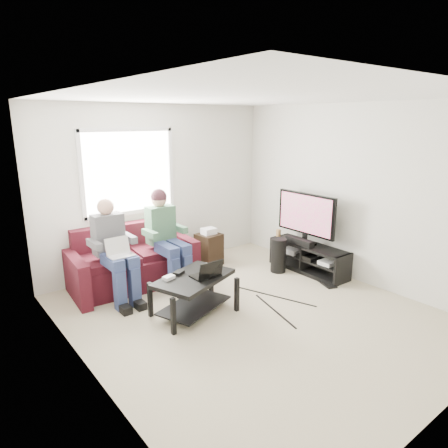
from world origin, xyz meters
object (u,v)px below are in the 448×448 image
at_px(coffee_table, 194,286).
at_px(tv_stand, 308,259).
at_px(sofa, 133,263).
at_px(subwoofer, 278,255).
at_px(end_table, 209,248).
at_px(tv, 306,215).

relative_size(coffee_table, tv_stand, 0.84).
relative_size(sofa, subwoofer, 3.45).
relative_size(coffee_table, subwoofer, 2.08).
bearing_deg(subwoofer, sofa, 154.15).
distance_m(sofa, coffee_table, 1.36).
relative_size(sofa, tv_stand, 1.40).
bearing_deg(subwoofer, end_table, 125.57).
distance_m(coffee_table, subwoofer, 1.89).
height_order(sofa, coffee_table, sofa).
distance_m(sofa, tv_stand, 2.74).
xyz_separation_m(sofa, tv_stand, (2.42, -1.27, -0.12)).
bearing_deg(sofa, subwoofer, -25.85).
relative_size(tv, subwoofer, 2.01).
bearing_deg(tv_stand, coffee_table, -178.24).
relative_size(subwoofer, end_table, 0.87).
bearing_deg(tv, tv_stand, -88.53).
height_order(tv_stand, subwoofer, subwoofer).
bearing_deg(sofa, end_table, -1.64).
xyz_separation_m(sofa, end_table, (1.36, -0.04, -0.03)).
height_order(subwoofer, end_table, end_table).
bearing_deg(tv, end_table, 133.04).
bearing_deg(end_table, coffee_table, -132.13).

